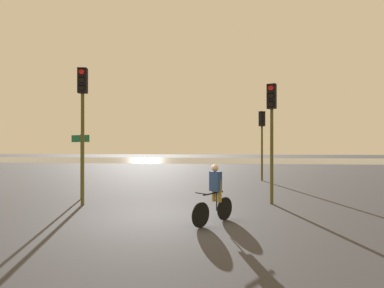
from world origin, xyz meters
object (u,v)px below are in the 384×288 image
object	(u,v)px
traffic_light_far_right	(262,132)
direction_sign_post	(81,156)
traffic_light_near_right	(272,120)
cyclist	(215,193)
traffic_light_near_left	(83,111)

from	to	relation	value
traffic_light_far_right	direction_sign_post	xyz separation A→B (m)	(-8.10, -6.85, -1.23)
traffic_light_near_right	traffic_light_far_right	xyz separation A→B (m)	(0.69, 7.23, -0.12)
traffic_light_far_right	cyclist	world-z (taller)	traffic_light_far_right
direction_sign_post	cyclist	size ratio (longest dim) A/B	1.60
cyclist	traffic_light_far_right	bearing A→B (deg)	-67.58
traffic_light_near_right	cyclist	world-z (taller)	traffic_light_near_right
traffic_light_near_left	traffic_light_far_right	bearing A→B (deg)	-142.81
traffic_light_near_right	direction_sign_post	xyz separation A→B (m)	(-7.40, 0.38, -1.35)
traffic_light_near_left	traffic_light_far_right	size ratio (longest dim) A/B	1.17
direction_sign_post	cyclist	distance (m)	6.34
traffic_light_near_right	direction_sign_post	world-z (taller)	traffic_light_near_right
traffic_light_near_right	traffic_light_far_right	distance (m)	7.26
traffic_light_far_right	direction_sign_post	size ratio (longest dim) A/B	1.61
cyclist	direction_sign_post	bearing A→B (deg)	6.29
traffic_light_near_left	cyclist	world-z (taller)	traffic_light_near_left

